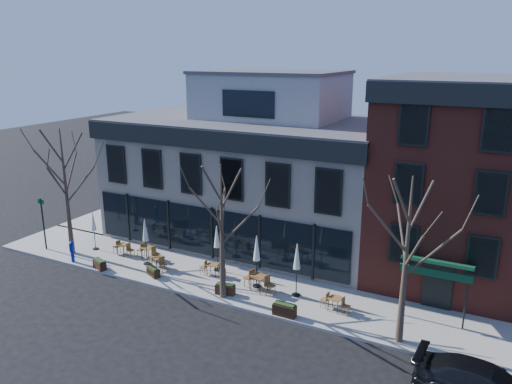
% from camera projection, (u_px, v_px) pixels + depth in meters
% --- Properties ---
extents(ground, '(120.00, 120.00, 0.00)m').
position_uv_depth(ground, '(214.00, 262.00, 30.62)').
color(ground, black).
rests_on(ground, ground).
extents(sidewalk_front, '(33.50, 4.70, 0.15)m').
position_uv_depth(sidewalk_front, '(243.00, 285.00, 27.34)').
color(sidewalk_front, gray).
rests_on(sidewalk_front, ground).
extents(sidewalk_side, '(4.50, 12.00, 0.15)m').
position_uv_depth(sidewalk_side, '(135.00, 209.00, 40.68)').
color(sidewalk_side, gray).
rests_on(sidewalk_side, ground).
extents(corner_building, '(18.39, 10.39, 11.10)m').
position_uv_depth(corner_building, '(253.00, 170.00, 33.65)').
color(corner_building, silver).
rests_on(corner_building, ground).
extents(red_brick_building, '(8.20, 11.78, 11.18)m').
position_uv_depth(red_brick_building, '(458.00, 179.00, 27.66)').
color(red_brick_building, maroon).
rests_on(red_brick_building, ground).
extents(tree_corner, '(3.93, 3.98, 7.92)m').
position_uv_depth(tree_corner, '(66.00, 191.00, 30.45)').
color(tree_corner, '#382B21').
rests_on(tree_corner, sidewalk_front).
extents(tree_mid, '(3.50, 3.55, 7.04)m').
position_uv_depth(tree_mid, '(222.00, 231.00, 24.93)').
color(tree_mid, '#382B21').
rests_on(tree_mid, sidewalk_front).
extents(tree_right, '(3.72, 3.77, 7.48)m').
position_uv_depth(tree_right, '(406.00, 259.00, 20.92)').
color(tree_right, '#382B21').
rests_on(tree_right, sidewalk_front).
extents(sign_pole, '(0.50, 0.10, 3.40)m').
position_uv_depth(sign_pole, '(43.00, 221.00, 31.67)').
color(sign_pole, black).
rests_on(sign_pole, sidewalk_front).
extents(call_box, '(0.27, 0.27, 1.35)m').
position_uv_depth(call_box, '(72.00, 251.00, 30.03)').
color(call_box, '#0C1BA3').
rests_on(call_box, sidewalk_front).
extents(cafe_set_0, '(1.64, 0.69, 0.85)m').
position_uv_depth(cafe_set_0, '(123.00, 248.00, 31.17)').
color(cafe_set_0, brown).
rests_on(cafe_set_0, sidewalk_front).
extents(cafe_set_1, '(1.70, 0.73, 0.88)m').
position_uv_depth(cafe_set_1, '(148.00, 251.00, 30.60)').
color(cafe_set_1, brown).
rests_on(cafe_set_1, sidewalk_front).
extents(cafe_set_2, '(1.64, 0.99, 0.85)m').
position_uv_depth(cafe_set_2, '(158.00, 261.00, 29.24)').
color(cafe_set_2, brown).
rests_on(cafe_set_2, sidewalk_front).
extents(cafe_set_3, '(1.60, 0.73, 0.82)m').
position_uv_depth(cafe_set_3, '(213.00, 268.00, 28.32)').
color(cafe_set_3, brown).
rests_on(cafe_set_3, sidewalk_front).
extents(cafe_set_4, '(2.04, 0.97, 1.05)m').
position_uv_depth(cafe_set_4, '(259.00, 281.00, 26.45)').
color(cafe_set_4, brown).
rests_on(cafe_set_4, sidewalk_front).
extents(cafe_set_5, '(1.61, 0.72, 0.83)m').
position_uv_depth(cafe_set_5, '(335.00, 302.00, 24.44)').
color(cafe_set_5, brown).
rests_on(cafe_set_5, sidewalk_front).
extents(umbrella_0, '(0.40, 0.40, 2.49)m').
position_uv_depth(umbrella_0, '(93.00, 223.00, 31.69)').
color(umbrella_0, black).
rests_on(umbrella_0, sidewalk_front).
extents(umbrella_1, '(0.45, 0.45, 2.84)m').
position_uv_depth(umbrella_1, '(145.00, 233.00, 29.36)').
color(umbrella_1, black).
rests_on(umbrella_1, sidewalk_front).
extents(umbrella_2, '(0.44, 0.44, 2.73)m').
position_uv_depth(umbrella_2, '(217.00, 239.00, 28.56)').
color(umbrella_2, black).
rests_on(umbrella_2, sidewalk_front).
extents(umbrella_3, '(0.47, 0.47, 2.92)m').
position_uv_depth(umbrella_3, '(257.00, 251.00, 26.50)').
color(umbrella_3, black).
rests_on(umbrella_3, sidewalk_front).
extents(umbrella_4, '(0.46, 0.46, 2.87)m').
position_uv_depth(umbrella_4, '(297.00, 259.00, 25.50)').
color(umbrella_4, black).
rests_on(umbrella_4, sidewalk_front).
extents(planter_0, '(1.09, 0.74, 0.57)m').
position_uv_depth(planter_0, '(100.00, 264.00, 29.20)').
color(planter_0, '#321A10').
rests_on(planter_0, sidewalk_front).
extents(planter_1, '(1.02, 0.74, 0.53)m').
position_uv_depth(planter_1, '(153.00, 271.00, 28.26)').
color(planter_1, black).
rests_on(planter_1, sidewalk_front).
extents(planter_2, '(1.09, 0.61, 0.58)m').
position_uv_depth(planter_2, '(225.00, 289.00, 26.15)').
color(planter_2, '#311F10').
rests_on(planter_2, sidewalk_front).
extents(planter_3, '(1.14, 0.47, 0.63)m').
position_uv_depth(planter_3, '(284.00, 309.00, 24.00)').
color(planter_3, '#331E11').
rests_on(planter_3, sidewalk_front).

